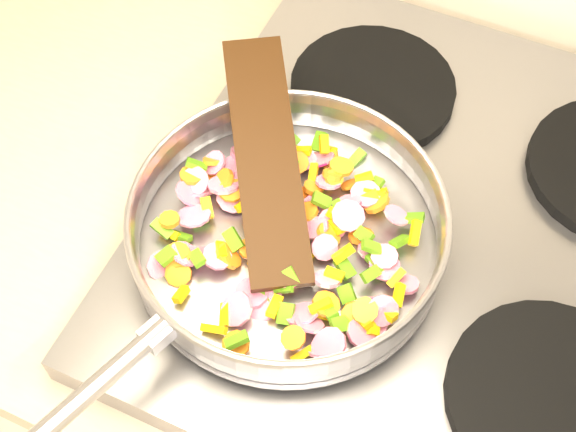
% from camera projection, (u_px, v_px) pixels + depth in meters
% --- Properties ---
extents(cooktop, '(0.60, 0.60, 0.04)m').
position_uv_depth(cooktop, '(446.00, 238.00, 0.84)').
color(cooktop, '#939399').
rests_on(cooktop, counter_top).
extents(grate_fl, '(0.19, 0.19, 0.02)m').
position_uv_depth(grate_fl, '(269.00, 284.00, 0.78)').
color(grate_fl, black).
rests_on(grate_fl, cooktop).
extents(grate_fr, '(0.19, 0.19, 0.02)m').
position_uv_depth(grate_fr, '(551.00, 398.00, 0.72)').
color(grate_fr, black).
rests_on(grate_fr, cooktop).
extents(grate_bl, '(0.19, 0.19, 0.02)m').
position_uv_depth(grate_bl, '(373.00, 88.00, 0.92)').
color(grate_bl, black).
rests_on(grate_bl, cooktop).
extents(saute_pan, '(0.35, 0.50, 0.06)m').
position_uv_depth(saute_pan, '(286.00, 228.00, 0.77)').
color(saute_pan, '#9E9EA5').
rests_on(saute_pan, grate_fl).
extents(vegetable_heap, '(0.27, 0.28, 0.05)m').
position_uv_depth(vegetable_heap, '(287.00, 236.00, 0.78)').
color(vegetable_heap, orange).
rests_on(vegetable_heap, saute_pan).
extents(wooden_spatula, '(0.19, 0.26, 0.07)m').
position_uv_depth(wooden_spatula, '(266.00, 158.00, 0.79)').
color(wooden_spatula, black).
rests_on(wooden_spatula, saute_pan).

